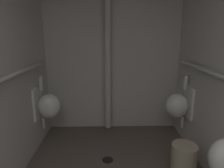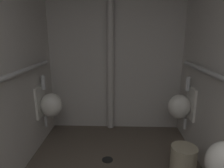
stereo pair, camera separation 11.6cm
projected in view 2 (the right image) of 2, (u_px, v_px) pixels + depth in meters
The scene contains 6 objects.
wall_back at pixel (116, 46), 3.15m from camera, with size 2.24×0.06×2.73m, color beige.
urinal_left_mid at pixel (50, 104), 2.80m from camera, with size 0.32×0.30×0.76m.
urinal_right_far at pixel (181, 106), 2.74m from camera, with size 0.32×0.30×0.76m.
standpipe_back_wall at pixel (110, 47), 3.05m from camera, with size 0.10×0.10×2.68m, color beige.
floor_drain at pixel (107, 160), 2.53m from camera, with size 0.14×0.14×0.01m, color black.
waste_bin at pixel (183, 163), 2.16m from camera, with size 0.27×0.27×0.39m, color #9E937A.
Camera 2 is at (0.05, 0.32, 1.55)m, focal length 32.03 mm.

